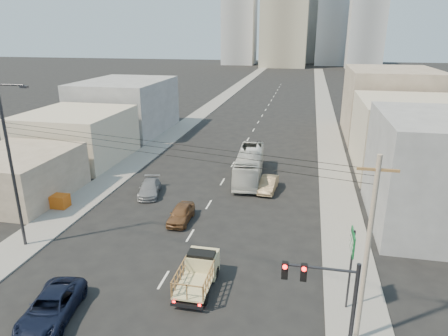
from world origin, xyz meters
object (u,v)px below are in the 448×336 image
at_px(traffic_signal, 330,300).
at_px(streetlamp_left, 12,163).
at_px(green_sign, 352,251).
at_px(crate_stack, 58,201).
at_px(sedan_grey, 150,188).
at_px(sedan_brown, 181,214).
at_px(utility_pole, 367,252).
at_px(navy_pickup, 51,307).
at_px(flatbed_pickup, 198,271).
at_px(city_bus, 249,165).
at_px(sedan_tan, 268,184).

distance_m(traffic_signal, streetlamp_left, 22.58).
relative_size(green_sign, crate_stack, 2.78).
height_order(sedan_grey, green_sign, green_sign).
bearing_deg(sedan_brown, sedan_grey, 133.06).
bearing_deg(utility_pole, navy_pickup, -174.15).
bearing_deg(navy_pickup, streetlamp_left, 125.62).
xyz_separation_m(flatbed_pickup, city_bus, (0.22, 19.99, 0.40)).
relative_size(city_bus, streetlamp_left, 0.90).
bearing_deg(city_bus, utility_pole, -72.16).
relative_size(sedan_tan, sedan_grey, 0.94).
height_order(city_bus, streetlamp_left, streetlamp_left).
bearing_deg(streetlamp_left, navy_pickup, -45.08).
height_order(sedan_tan, sedan_grey, sedan_tan).
height_order(city_bus, traffic_signal, traffic_signal).
height_order(city_bus, sedan_grey, city_bus).
xyz_separation_m(flatbed_pickup, green_sign, (8.79, -0.30, 2.65)).
xyz_separation_m(city_bus, green_sign, (8.57, -20.29, 2.25)).
xyz_separation_m(flatbed_pickup, streetlamp_left, (-13.76, 2.20, 5.34)).
relative_size(sedan_brown, green_sign, 0.81).
distance_m(navy_pickup, sedan_tan, 23.29).
height_order(traffic_signal, crate_stack, traffic_signal).
height_order(city_bus, crate_stack, city_bus).
relative_size(sedan_grey, traffic_signal, 0.76).
relative_size(sedan_grey, utility_pole, 0.45).
xyz_separation_m(navy_pickup, utility_pole, (16.25, 1.66, 4.47)).
bearing_deg(streetlamp_left, city_bus, 51.83).
height_order(green_sign, streetlamp_left, streetlamp_left).
relative_size(city_bus, traffic_signal, 1.79).
distance_m(flatbed_pickup, traffic_signal, 9.58).
height_order(navy_pickup, city_bus, city_bus).
xyz_separation_m(flatbed_pickup, sedan_brown, (-3.80, 8.45, -0.40)).
relative_size(flatbed_pickup, utility_pole, 0.44).
height_order(navy_pickup, crate_stack, navy_pickup).
distance_m(flatbed_pickup, crate_stack, 17.66).
height_order(navy_pickup, traffic_signal, traffic_signal).
bearing_deg(crate_stack, navy_pickup, -57.89).
bearing_deg(green_sign, city_bus, 112.90).
bearing_deg(streetlamp_left, green_sign, -6.32).
bearing_deg(crate_stack, sedan_grey, 34.60).
bearing_deg(sedan_tan, sedan_brown, -123.99).
distance_m(sedan_brown, utility_pole, 17.72).
bearing_deg(sedan_brown, crate_stack, 177.84).
distance_m(traffic_signal, utility_pole, 3.24).
bearing_deg(streetlamp_left, crate_stack, 103.91).
bearing_deg(crate_stack, streetlamp_left, -76.09).
distance_m(sedan_grey, utility_pole, 24.40).
height_order(traffic_signal, utility_pole, utility_pole).
relative_size(navy_pickup, streetlamp_left, 0.43).
distance_m(navy_pickup, crate_stack, 15.52).
xyz_separation_m(flatbed_pickup, crate_stack, (-15.37, 8.68, -0.40)).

